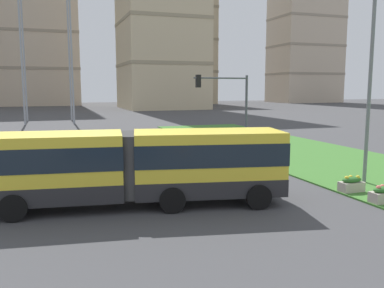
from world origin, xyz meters
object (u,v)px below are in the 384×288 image
at_px(streetlight_median, 370,78).
at_px(traffic_light_far_right, 229,101).
at_px(apartment_tower_eastcentre, 181,42).
at_px(car_maroon_sedan, 52,159).
at_px(articulated_bus, 139,166).
at_px(flower_planter_4, 351,184).
at_px(apartment_tower_east, 306,20).
at_px(flower_planter_3, 383,194).
at_px(apartment_tower_centre, 161,2).

bearing_deg(streetlight_median, traffic_light_far_right, 112.74).
xyz_separation_m(traffic_light_far_right, apartment_tower_eastcentre, (25.60, 90.18, 13.73)).
bearing_deg(car_maroon_sedan, articulated_bus, -67.87).
xyz_separation_m(flower_planter_4, apartment_tower_east, (64.38, 98.00, 25.18)).
distance_m(articulated_bus, streetlight_median, 11.94).
relative_size(flower_planter_4, apartment_tower_east, 0.02).
xyz_separation_m(flower_planter_3, streetlight_median, (1.90, 3.19, 4.79)).
distance_m(car_maroon_sedan, apartment_tower_centre, 74.44).
relative_size(car_maroon_sedan, flower_planter_4, 4.05).
height_order(flower_planter_3, traffic_light_far_right, traffic_light_far_right).
height_order(car_maroon_sedan, streetlight_median, streetlight_median).
distance_m(flower_planter_3, streetlight_median, 6.06).
xyz_separation_m(flower_planter_4, traffic_light_far_right, (-1.67, 9.83, 3.42)).
distance_m(traffic_light_far_right, apartment_tower_east, 112.29).
xyz_separation_m(flower_planter_3, traffic_light_far_right, (-1.67, 11.72, 3.42)).
bearing_deg(apartment_tower_centre, traffic_light_far_right, -101.32).
height_order(streetlight_median, apartment_tower_east, apartment_tower_east).
xyz_separation_m(articulated_bus, apartment_tower_centre, (21.03, 74.60, 21.81)).
distance_m(flower_planter_4, streetlight_median, 5.32).
bearing_deg(flower_planter_3, streetlight_median, 59.19).
bearing_deg(car_maroon_sedan, traffic_light_far_right, 3.12).
height_order(flower_planter_4, apartment_tower_eastcentre, apartment_tower_eastcentre).
bearing_deg(apartment_tower_centre, flower_planter_4, -98.65).
relative_size(car_maroon_sedan, apartment_tower_centre, 0.10).
height_order(streetlight_median, apartment_tower_centre, apartment_tower_centre).
bearing_deg(articulated_bus, flower_planter_4, -7.43).
bearing_deg(articulated_bus, flower_planter_3, -18.19).
distance_m(articulated_bus, apartment_tower_east, 124.07).
distance_m(flower_planter_3, flower_planter_4, 1.88).
bearing_deg(apartment_tower_eastcentre, car_maroon_sedan, -111.99).
height_order(flower_planter_4, traffic_light_far_right, traffic_light_far_right).
xyz_separation_m(streetlight_median, apartment_tower_east, (62.48, 96.69, 20.39)).
bearing_deg(streetlight_median, apartment_tower_eastcentre, 77.42).
relative_size(articulated_bus, streetlight_median, 1.26).
height_order(car_maroon_sedan, flower_planter_3, car_maroon_sedan).
bearing_deg(flower_planter_4, apartment_tower_centre, 81.35).
bearing_deg(articulated_bus, apartment_tower_centre, 74.26).
bearing_deg(flower_planter_3, apartment_tower_eastcentre, 76.79).
xyz_separation_m(articulated_bus, car_maroon_sedan, (-3.25, 7.99, -0.90)).
bearing_deg(apartment_tower_eastcentre, flower_planter_3, -103.21).
height_order(apartment_tower_centre, apartment_tower_eastcentre, apartment_tower_centre).
height_order(articulated_bus, apartment_tower_east, apartment_tower_east).
relative_size(car_maroon_sedan, streetlight_median, 0.47).
bearing_deg(car_maroon_sedan, apartment_tower_east, 49.01).
height_order(apartment_tower_eastcentre, apartment_tower_east, apartment_tower_east).
bearing_deg(traffic_light_far_right, apartment_tower_centre, 78.68).
xyz_separation_m(flower_planter_3, apartment_tower_centre, (11.54, 77.72, 23.04)).
height_order(traffic_light_far_right, streetlight_median, streetlight_median).
distance_m(car_maroon_sedan, streetlight_median, 17.24).
xyz_separation_m(flower_planter_3, apartment_tower_east, (64.38, 99.88, 25.18)).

